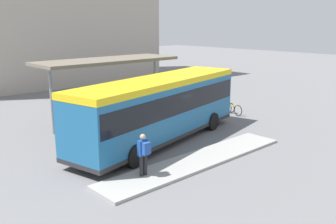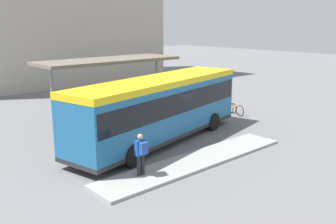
# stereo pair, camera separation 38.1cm
# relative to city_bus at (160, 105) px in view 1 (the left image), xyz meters

# --- Properties ---
(ground_plane) EXTENTS (120.00, 120.00, 0.00)m
(ground_plane) POSITION_rel_city_bus_xyz_m (-0.01, -0.00, -1.91)
(ground_plane) COLOR slate
(curb_island) EXTENTS (10.02, 1.80, 0.12)m
(curb_island) POSITION_rel_city_bus_xyz_m (-0.73, -3.28, -1.85)
(curb_island) COLOR #9E9E99
(curb_island) RESTS_ON ground_plane
(city_bus) EXTENTS (11.40, 4.81, 3.28)m
(city_bus) POSITION_rel_city_bus_xyz_m (0.00, 0.00, 0.00)
(city_bus) COLOR #1E6093
(city_bus) RESTS_ON ground_plane
(pedestrian_waiting) EXTENTS (0.42, 0.44, 1.69)m
(pedestrian_waiting) POSITION_rel_city_bus_xyz_m (-3.58, -3.07, -0.82)
(pedestrian_waiting) COLOR #232328
(pedestrian_waiting) RESTS_ON curb_island
(bicycle_yellow) EXTENTS (0.48, 1.71, 0.75)m
(bicycle_yellow) POSITION_rel_city_bus_xyz_m (7.44, 1.09, -1.54)
(bicycle_yellow) COLOR black
(bicycle_yellow) RESTS_ON ground_plane
(bicycle_red) EXTENTS (0.48, 1.61, 0.69)m
(bicycle_red) POSITION_rel_city_bus_xyz_m (7.70, 1.92, -1.56)
(bicycle_red) COLOR black
(bicycle_red) RESTS_ON ground_plane
(bicycle_green) EXTENTS (0.48, 1.67, 0.72)m
(bicycle_green) POSITION_rel_city_bus_xyz_m (7.45, 2.75, -1.55)
(bicycle_green) COLOR black
(bicycle_green) RESTS_ON ground_plane
(station_shelter) EXTENTS (8.64, 3.01, 3.87)m
(station_shelter) POSITION_rel_city_bus_xyz_m (0.27, 4.96, 1.80)
(station_shelter) COLOR #706656
(station_shelter) RESTS_ON ground_plane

